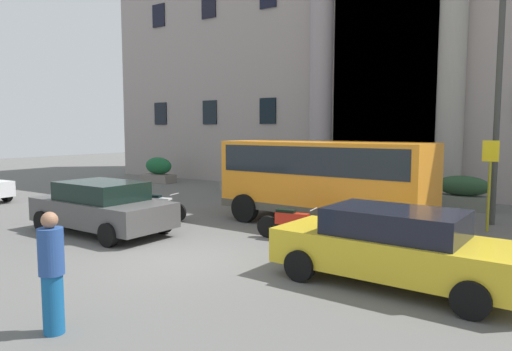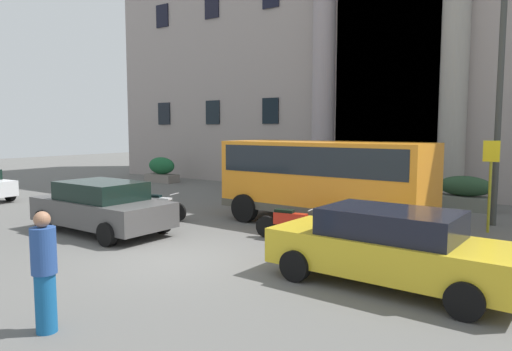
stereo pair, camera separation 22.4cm
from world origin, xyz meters
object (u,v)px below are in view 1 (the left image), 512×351
at_px(hedge_planter_far_east, 158,170).
at_px(hedge_planter_west, 463,193).
at_px(pedestrian_child_trailing, 52,272).
at_px(lamppost_plaza_centre, 499,71).
at_px(orange_minibus, 325,175).
at_px(motorcycle_far_end, 291,223).
at_px(parked_estate_mid, 102,207).
at_px(bus_stop_sign, 490,176).
at_px(parked_hatchback_near, 394,246).
at_px(hedge_planter_entrance_left, 236,178).
at_px(motorcycle_near_kerb, 157,206).

distance_m(hedge_planter_far_east, hedge_planter_west, 15.79).
relative_size(pedestrian_child_trailing, lamppost_plaza_centre, 0.22).
xyz_separation_m(orange_minibus, hedge_planter_west, (2.98, 5.37, -0.95)).
bearing_deg(motorcycle_far_end, parked_estate_mid, -163.50).
bearing_deg(pedestrian_child_trailing, bus_stop_sign, 127.56).
bearing_deg(bus_stop_sign, hedge_planter_far_east, 168.39).
bearing_deg(motorcycle_far_end, hedge_planter_west, 61.31).
relative_size(orange_minibus, parked_hatchback_near, 1.40).
xyz_separation_m(bus_stop_sign, parked_estate_mid, (-9.10, -6.41, -0.88)).
distance_m(orange_minibus, hedge_planter_far_east, 13.87).
bearing_deg(hedge_planter_west, hedge_planter_entrance_left, -176.60).
distance_m(hedge_planter_far_east, parked_hatchback_near, 19.06).
bearing_deg(parked_estate_mid, pedestrian_child_trailing, -42.60).
xyz_separation_m(hedge_planter_entrance_left, motorcycle_near_kerb, (2.20, -7.24, -0.18)).
height_order(hedge_planter_west, motorcycle_near_kerb, hedge_planter_west).
height_order(hedge_planter_west, lamppost_plaza_centre, lamppost_plaza_centre).
relative_size(hedge_planter_far_east, motorcycle_far_end, 0.96).
distance_m(hedge_planter_west, motorcycle_near_kerb, 11.07).
bearing_deg(hedge_planter_far_east, pedestrian_child_trailing, -48.22).
height_order(hedge_planter_far_east, motorcycle_near_kerb, hedge_planter_far_east).
xyz_separation_m(bus_stop_sign, hedge_planter_far_east, (-17.16, 3.53, -0.96)).
bearing_deg(motorcycle_near_kerb, lamppost_plaza_centre, 15.62).
xyz_separation_m(orange_minibus, lamppost_plaza_centre, (4.31, 2.93, 3.15)).
relative_size(hedge_planter_west, lamppost_plaza_centre, 0.24).
xyz_separation_m(hedge_planter_entrance_left, pedestrian_child_trailing, (7.27, -14.12, 0.27)).
height_order(bus_stop_sign, motorcycle_near_kerb, bus_stop_sign).
bearing_deg(hedge_planter_entrance_left, pedestrian_child_trailing, -62.75).
distance_m(bus_stop_sign, lamppost_plaza_centre, 3.29).
bearing_deg(bus_stop_sign, parked_hatchback_near, -96.84).
height_order(hedge_planter_west, parked_estate_mid, parked_estate_mid).
height_order(parked_estate_mid, lamppost_plaza_centre, lamppost_plaza_centre).
relative_size(parked_hatchback_near, pedestrian_child_trailing, 2.58).
height_order(motorcycle_near_kerb, motorcycle_far_end, same).
distance_m(bus_stop_sign, parked_hatchback_near, 6.24).
relative_size(parked_estate_mid, pedestrian_child_trailing, 2.44).
xyz_separation_m(hedge_planter_west, lamppost_plaza_centre, (1.33, -2.45, 4.10)).
distance_m(orange_minibus, motorcycle_near_kerb, 5.54).
distance_m(hedge_planter_entrance_left, motorcycle_near_kerb, 7.57).
relative_size(hedge_planter_entrance_left, parked_hatchback_near, 0.32).
height_order(bus_stop_sign, hedge_planter_far_east, bus_stop_sign).
bearing_deg(parked_hatchback_near, bus_stop_sign, 85.04).
bearing_deg(lamppost_plaza_centre, hedge_planter_west, 118.50).
distance_m(bus_stop_sign, hedge_planter_far_east, 17.55).
height_order(orange_minibus, bus_stop_sign, bus_stop_sign).
relative_size(bus_stop_sign, lamppost_plaza_centre, 0.32).
bearing_deg(parked_estate_mid, motorcycle_far_end, 25.69).
relative_size(hedge_planter_entrance_left, motorcycle_near_kerb, 0.74).
bearing_deg(lamppost_plaza_centre, pedestrian_child_trailing, -108.43).
height_order(parked_estate_mid, motorcycle_near_kerb, parked_estate_mid).
height_order(bus_stop_sign, hedge_planter_entrance_left, bus_stop_sign).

